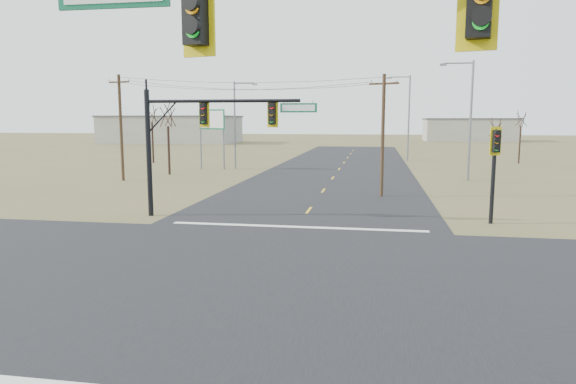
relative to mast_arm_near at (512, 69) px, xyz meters
The scene contains 19 objects.
ground 11.25m from the mast_arm_near, 123.29° to the left, with size 320.00×320.00×0.00m, color brown.
road_ew 11.25m from the mast_arm_near, 123.29° to the left, with size 160.00×14.00×0.02m, color black.
road_ns 11.25m from the mast_arm_near, 123.29° to the left, with size 14.00×160.00×0.02m, color black.
stop_bar_far 17.45m from the mast_arm_near, 108.86° to the left, with size 12.00×0.40×0.01m, color silver.
mast_arm_near is the anchor object (origin of this frame).
mast_arm_far 20.11m from the mast_arm_near, 120.42° to the left, with size 8.83×0.46×6.49m.
pedestal_signal_ne 18.53m from the mast_arm_near, 78.12° to the left, with size 0.65×0.57×4.67m.
utility_pole_near 26.23m from the mast_arm_near, 92.95° to the left, with size 1.88×0.64×7.84m.
utility_pole_far 38.68m from the mast_arm_near, 125.14° to the left, with size 2.03×0.75×8.57m.
highway_sign 45.87m from the mast_arm_near, 113.10° to the left, with size 3.01×1.21×5.99m.
streetlight_a 36.78m from the mast_arm_near, 81.30° to the left, with size 2.69×0.27×9.67m.
streetlight_b 56.03m from the mast_arm_near, 88.11° to the left, with size 2.85×0.43×10.19m.
streetlight_c 46.13m from the mast_arm_near, 109.96° to the left, with size 2.45×0.33×8.77m.
bare_tree_a 41.97m from the mast_arm_near, 118.98° to the left, with size 3.65×3.65×6.89m.
bare_tree_b 55.49m from the mast_arm_near, 119.30° to the left, with size 3.49×3.49×7.18m.
bare_tree_c 43.88m from the mast_arm_near, 77.93° to the left, with size 2.56×2.56×5.45m.
bare_tree_d 56.59m from the mast_arm_near, 75.21° to the left, with size 2.48×2.48×6.33m.
warehouse_left 108.13m from the mast_arm_near, 114.80° to the left, with size 28.00×14.00×5.50m, color #A7A294.
warehouse_mid 119.79m from the mast_arm_near, 80.55° to the left, with size 20.00×12.00×5.00m, color #A7A294.
Camera 1 is at (3.53, -15.65, 4.99)m, focal length 32.00 mm.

